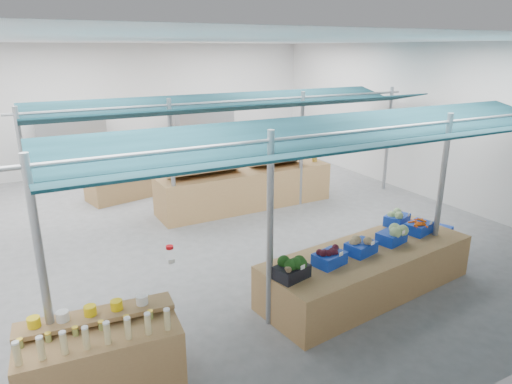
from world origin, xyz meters
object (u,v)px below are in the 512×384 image
(bottle_shelf, at_px, (102,358))
(veg_counter, at_px, (368,271))
(vendor_right, at_px, (247,161))
(vendor_left, at_px, (188,168))
(crate_stack, at_px, (439,242))
(fruit_counter, at_px, (246,188))

(bottle_shelf, bearing_deg, veg_counter, 8.79)
(veg_counter, relative_size, vendor_right, 2.12)
(vendor_left, bearing_deg, vendor_right, 178.98)
(vendor_right, bearing_deg, veg_counter, 82.13)
(bottle_shelf, bearing_deg, vendor_right, 55.23)
(veg_counter, height_order, vendor_left, vendor_left)
(crate_stack, height_order, vendor_right, vendor_right)
(veg_counter, bearing_deg, vendor_right, 76.11)
(fruit_counter, height_order, crate_stack, fruit_counter)
(vendor_left, bearing_deg, veg_counter, 99.06)
(fruit_counter, bearing_deg, vendor_right, 60.37)
(bottle_shelf, xyz_separation_m, veg_counter, (4.49, 0.34, -0.07))
(crate_stack, bearing_deg, vendor_right, 104.61)
(vendor_left, bearing_deg, crate_stack, 119.05)
(bottle_shelf, bearing_deg, crate_stack, 10.69)
(veg_counter, height_order, vendor_right, vendor_right)
(bottle_shelf, height_order, fruit_counter, bottle_shelf)
(bottle_shelf, relative_size, crate_stack, 3.13)
(fruit_counter, relative_size, vendor_left, 2.50)
(crate_stack, bearing_deg, bottle_shelf, -173.80)
(bottle_shelf, xyz_separation_m, vendor_left, (3.42, 6.38, 0.49))
(vendor_right, bearing_deg, fruit_counter, 60.37)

